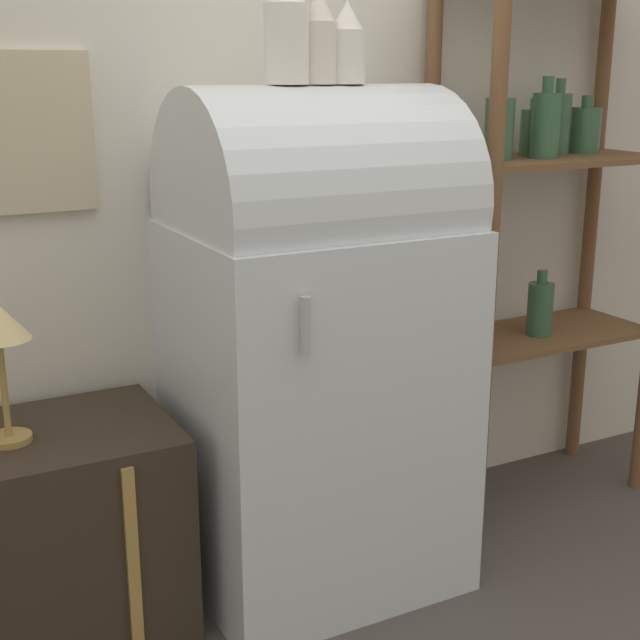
{
  "coord_description": "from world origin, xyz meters",
  "views": [
    {
      "loc": [
        -1.1,
        -1.88,
        1.45
      ],
      "look_at": [
        0.02,
        0.23,
        0.78
      ],
      "focal_mm": 50.0,
      "sensor_mm": 36.0,
      "label": 1
    }
  ],
  "objects_px": {
    "vase_left": "(286,27)",
    "vase_center": "(319,40)",
    "suitcase_trunk": "(24,542)",
    "refrigerator": "(315,337)",
    "vase_right": "(347,45)"
  },
  "relations": [
    {
      "from": "refrigerator",
      "to": "vase_right",
      "type": "xyz_separation_m",
      "value": [
        0.09,
        -0.01,
        0.78
      ]
    },
    {
      "from": "refrigerator",
      "to": "vase_left",
      "type": "relative_size",
      "value": 4.71
    },
    {
      "from": "vase_left",
      "to": "vase_center",
      "type": "bearing_deg",
      "value": -1.14
    },
    {
      "from": "vase_left",
      "to": "suitcase_trunk",
      "type": "bearing_deg",
      "value": 176.39
    },
    {
      "from": "refrigerator",
      "to": "vase_center",
      "type": "height_order",
      "value": "vase_center"
    },
    {
      "from": "vase_center",
      "to": "vase_right",
      "type": "bearing_deg",
      "value": -2.6
    },
    {
      "from": "vase_left",
      "to": "vase_right",
      "type": "bearing_deg",
      "value": -1.82
    },
    {
      "from": "suitcase_trunk",
      "to": "vase_center",
      "type": "height_order",
      "value": "vase_center"
    },
    {
      "from": "vase_center",
      "to": "vase_right",
      "type": "xyz_separation_m",
      "value": [
        0.08,
        -0.0,
        -0.01
      ]
    },
    {
      "from": "refrigerator",
      "to": "vase_center",
      "type": "bearing_deg",
      "value": -29.53
    },
    {
      "from": "vase_center",
      "to": "refrigerator",
      "type": "bearing_deg",
      "value": 150.47
    },
    {
      "from": "vase_center",
      "to": "suitcase_trunk",
      "type": "bearing_deg",
      "value": 176.66
    },
    {
      "from": "refrigerator",
      "to": "vase_center",
      "type": "relative_size",
      "value": 5.95
    },
    {
      "from": "suitcase_trunk",
      "to": "vase_center",
      "type": "bearing_deg",
      "value": -3.34
    },
    {
      "from": "refrigerator",
      "to": "vase_right",
      "type": "distance_m",
      "value": 0.79
    }
  ]
}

